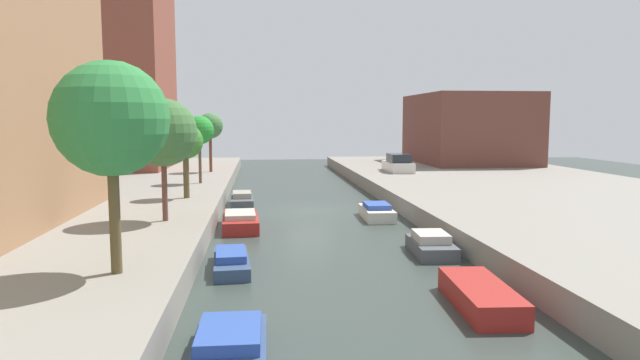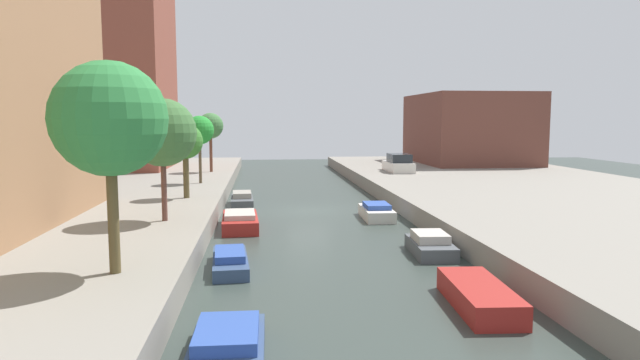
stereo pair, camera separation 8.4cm
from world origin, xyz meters
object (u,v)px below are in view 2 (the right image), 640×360
at_px(moored_boat_left_2, 240,221).
at_px(moored_boat_right_2, 376,212).
at_px(low_block_right, 469,129).
at_px(moored_boat_right_1, 430,245).
at_px(moored_boat_left_0, 227,350).
at_px(moored_boat_left_1, 230,261).
at_px(moored_boat_left_3, 242,200).
at_px(street_tree_4, 210,126).
at_px(parked_car, 398,164).
at_px(street_tree_0, 109,120).
at_px(moored_boat_right_0, 479,296).
at_px(street_tree_3, 199,131).
at_px(apartment_tower_far, 108,16).
at_px(street_tree_1, 162,133).
at_px(street_tree_2, 185,142).

bearing_deg(moored_boat_left_2, moored_boat_right_2, 15.64).
relative_size(low_block_right, moored_boat_right_1, 4.20).
distance_m(moored_boat_left_0, moored_boat_left_1, 7.81).
relative_size(moored_boat_left_3, moored_boat_right_1, 1.14).
relative_size(street_tree_4, parked_car, 1.06).
relative_size(street_tree_0, moored_boat_left_1, 1.59).
bearing_deg(moored_boat_right_1, moored_boat_left_0, -128.95).
bearing_deg(street_tree_4, moored_boat_right_0, -72.11).
relative_size(street_tree_0, moored_boat_right_1, 1.89).
bearing_deg(moored_boat_right_0, street_tree_3, 113.53).
bearing_deg(street_tree_4, apartment_tower_far, 151.15).
bearing_deg(street_tree_4, low_block_right, 16.59).
relative_size(street_tree_3, moored_boat_left_1, 1.23).
xyz_separation_m(moored_boat_left_2, moored_boat_right_0, (7.19, -12.30, -0.04)).
bearing_deg(apartment_tower_far, moored_boat_right_2, -49.20).
height_order(apartment_tower_far, street_tree_3, apartment_tower_far).
relative_size(apartment_tower_far, street_tree_1, 5.11).
distance_m(low_block_right, moored_boat_left_1, 40.91).
height_order(street_tree_0, moored_boat_right_1, street_tree_0).
distance_m(apartment_tower_far, moored_boat_right_1, 39.08).
relative_size(moored_boat_left_1, moored_boat_left_3, 1.04).
bearing_deg(street_tree_3, street_tree_1, -90.00).
bearing_deg(moored_boat_left_0, moored_boat_left_2, 91.05).
height_order(apartment_tower_far, moored_boat_left_2, apartment_tower_far).
height_order(moored_boat_left_1, moored_boat_left_3, moored_boat_left_3).
height_order(street_tree_3, parked_car, street_tree_3).
xyz_separation_m(street_tree_4, moored_boat_right_1, (10.79, -25.52, -4.40)).
bearing_deg(street_tree_0, apartment_tower_far, 104.37).
xyz_separation_m(moored_boat_right_1, moored_boat_right_2, (-0.50, 8.04, -0.00)).
distance_m(moored_boat_left_2, moored_boat_right_2, 7.50).
distance_m(apartment_tower_far, moored_boat_left_2, 30.77).
distance_m(apartment_tower_far, low_block_right, 35.50).
relative_size(low_block_right, street_tree_0, 2.23).
bearing_deg(moored_boat_left_3, street_tree_2, -131.22).
bearing_deg(parked_car, moored_boat_left_3, -139.58).
height_order(street_tree_1, moored_boat_right_2, street_tree_1).
distance_m(parked_car, moored_boat_right_1, 24.64).
bearing_deg(low_block_right, moored_boat_left_1, -122.49).
xyz_separation_m(street_tree_0, moored_boat_right_2, (10.30, 13.17, -4.96)).
bearing_deg(moored_boat_left_1, street_tree_3, 99.12).
relative_size(low_block_right, street_tree_3, 2.89).
xyz_separation_m(moored_boat_left_1, moored_boat_left_3, (-0.08, 14.82, 0.06)).
distance_m(street_tree_2, moored_boat_left_2, 6.30).
distance_m(street_tree_2, moored_boat_left_1, 12.45).
relative_size(street_tree_0, parked_car, 1.29).
distance_m(street_tree_2, street_tree_4, 15.45).
bearing_deg(moored_boat_right_0, parked_car, 80.20).
bearing_deg(moored_boat_right_1, street_tree_3, 121.97).
distance_m(low_block_right, moored_boat_left_3, 29.64).
bearing_deg(moored_boat_right_2, street_tree_2, 168.79).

